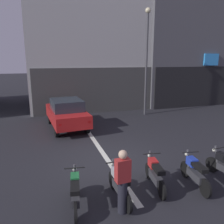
{
  "coord_description": "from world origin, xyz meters",
  "views": [
    {
      "loc": [
        -2.27,
        -7.72,
        3.76
      ],
      "look_at": [
        0.8,
        2.0,
        1.4
      ],
      "focal_mm": 36.48,
      "sensor_mm": 36.0,
      "label": 1
    }
  ],
  "objects_px": {
    "street_lamp": "(147,52)",
    "person_by_motorcycles": "(123,181)",
    "car_red_crossing_near": "(67,113)",
    "motorcycle_red_row_centre": "(155,174)",
    "motorcycle_green_row_leftmost": "(75,192)",
    "motorcycle_silver_row_left_mid": "(119,184)",
    "motorcycle_blue_row_right_mid": "(195,172)"
  },
  "relations": [
    {
      "from": "motorcycle_blue_row_right_mid",
      "to": "street_lamp",
      "type": "bearing_deg",
      "value": 73.76
    },
    {
      "from": "motorcycle_green_row_leftmost",
      "to": "motorcycle_silver_row_left_mid",
      "type": "relative_size",
      "value": 0.99
    },
    {
      "from": "motorcycle_green_row_leftmost",
      "to": "motorcycle_blue_row_right_mid",
      "type": "distance_m",
      "value": 3.6
    },
    {
      "from": "street_lamp",
      "to": "person_by_motorcycles",
      "type": "xyz_separation_m",
      "value": [
        -5.09,
        -9.38,
        -3.37
      ]
    },
    {
      "from": "motorcycle_silver_row_left_mid",
      "to": "motorcycle_red_row_centre",
      "type": "height_order",
      "value": "same"
    },
    {
      "from": "motorcycle_silver_row_left_mid",
      "to": "person_by_motorcycles",
      "type": "bearing_deg",
      "value": -100.86
    },
    {
      "from": "car_red_crossing_near",
      "to": "motorcycle_blue_row_right_mid",
      "type": "bearing_deg",
      "value": -67.49
    },
    {
      "from": "motorcycle_blue_row_right_mid",
      "to": "person_by_motorcycles",
      "type": "bearing_deg",
      "value": -168.48
    },
    {
      "from": "car_red_crossing_near",
      "to": "motorcycle_silver_row_left_mid",
      "type": "height_order",
      "value": "car_red_crossing_near"
    },
    {
      "from": "motorcycle_green_row_leftmost",
      "to": "motorcycle_red_row_centre",
      "type": "height_order",
      "value": "same"
    },
    {
      "from": "motorcycle_blue_row_right_mid",
      "to": "person_by_motorcycles",
      "type": "height_order",
      "value": "person_by_motorcycles"
    },
    {
      "from": "motorcycle_green_row_leftmost",
      "to": "street_lamp",
      "type": "bearing_deg",
      "value": 55.03
    },
    {
      "from": "motorcycle_silver_row_left_mid",
      "to": "motorcycle_red_row_centre",
      "type": "xyz_separation_m",
      "value": [
        1.2,
        0.22,
        0.0
      ]
    },
    {
      "from": "motorcycle_green_row_leftmost",
      "to": "person_by_motorcycles",
      "type": "bearing_deg",
      "value": -26.44
    },
    {
      "from": "motorcycle_green_row_leftmost",
      "to": "motorcycle_silver_row_left_mid",
      "type": "xyz_separation_m",
      "value": [
        1.2,
        0.01,
        0.0
      ]
    },
    {
      "from": "street_lamp",
      "to": "motorcycle_red_row_centre",
      "type": "bearing_deg",
      "value": -113.73
    },
    {
      "from": "street_lamp",
      "to": "person_by_motorcycles",
      "type": "height_order",
      "value": "street_lamp"
    },
    {
      "from": "motorcycle_green_row_leftmost",
      "to": "car_red_crossing_near",
      "type": "bearing_deg",
      "value": 85.08
    },
    {
      "from": "street_lamp",
      "to": "person_by_motorcycles",
      "type": "bearing_deg",
      "value": -118.49
    },
    {
      "from": "motorcycle_silver_row_left_mid",
      "to": "motorcycle_red_row_centre",
      "type": "bearing_deg",
      "value": 10.33
    },
    {
      "from": "car_red_crossing_near",
      "to": "motorcycle_green_row_leftmost",
      "type": "xyz_separation_m",
      "value": [
        -0.62,
        -7.16,
        -0.43
      ]
    },
    {
      "from": "street_lamp",
      "to": "person_by_motorcycles",
      "type": "relative_size",
      "value": 4.17
    },
    {
      "from": "car_red_crossing_near",
      "to": "street_lamp",
      "type": "bearing_deg",
      "value": 16.76
    },
    {
      "from": "car_red_crossing_near",
      "to": "motorcycle_red_row_centre",
      "type": "relative_size",
      "value": 2.54
    },
    {
      "from": "street_lamp",
      "to": "motorcycle_silver_row_left_mid",
      "type": "xyz_separation_m",
      "value": [
        -4.98,
        -8.82,
        -3.77
      ]
    },
    {
      "from": "motorcycle_silver_row_left_mid",
      "to": "motorcycle_blue_row_right_mid",
      "type": "distance_m",
      "value": 2.4
    },
    {
      "from": "motorcycle_green_row_leftmost",
      "to": "motorcycle_silver_row_left_mid",
      "type": "bearing_deg",
      "value": 0.71
    },
    {
      "from": "motorcycle_green_row_leftmost",
      "to": "motorcycle_red_row_centre",
      "type": "relative_size",
      "value": 1.0
    },
    {
      "from": "street_lamp",
      "to": "car_red_crossing_near",
      "type": "bearing_deg",
      "value": -163.24
    },
    {
      "from": "street_lamp",
      "to": "motorcycle_silver_row_left_mid",
      "type": "distance_m",
      "value": 10.81
    },
    {
      "from": "car_red_crossing_near",
      "to": "motorcycle_blue_row_right_mid",
      "type": "height_order",
      "value": "car_red_crossing_near"
    },
    {
      "from": "street_lamp",
      "to": "motorcycle_green_row_leftmost",
      "type": "height_order",
      "value": "street_lamp"
    }
  ]
}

